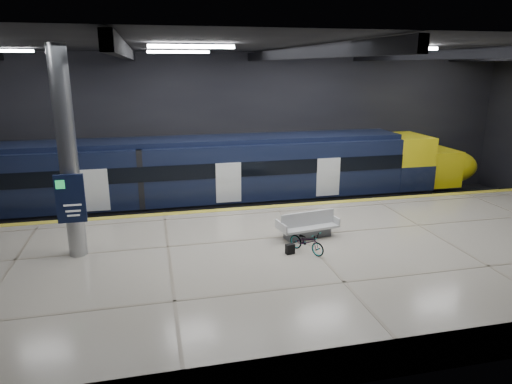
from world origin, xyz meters
name	(u,v)px	position (x,y,z in m)	size (l,w,h in m)	color
ground	(293,252)	(0.00, 0.00, 0.00)	(30.00, 30.00, 0.00)	black
room_shell	(296,110)	(0.00, 0.00, 5.72)	(30.10, 16.10, 8.05)	black
platform	(314,265)	(0.00, -2.50, 0.55)	(30.00, 11.00, 1.10)	#B8AF9B
safety_strip	(275,206)	(0.00, 2.75, 1.11)	(30.00, 0.40, 0.01)	gold
rails	(261,210)	(0.00, 5.50, 0.08)	(30.00, 1.52, 0.16)	gray
train	(200,176)	(-3.13, 5.50, 2.06)	(29.40, 2.84, 3.79)	black
bench	(307,228)	(0.16, -1.23, 1.45)	(2.38, 1.29, 1.00)	#595B60
bicycle	(307,242)	(-0.35, -2.60, 1.49)	(0.51, 1.47, 0.77)	#99999E
pannier_bag	(290,249)	(-0.95, -2.60, 1.28)	(0.30, 0.18, 0.35)	black
info_column	(68,158)	(-8.00, -1.03, 4.46)	(0.90, 0.78, 6.90)	#9EA0A5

